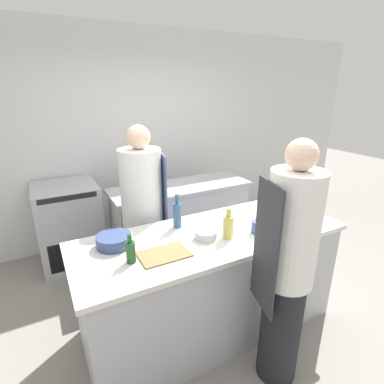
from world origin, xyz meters
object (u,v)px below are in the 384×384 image
chef_at_prep_near (287,271)px  bowl_prep_small (206,234)px  oven_range (69,225)px  bottle_water (272,209)px  cup (257,227)px  bottle_olive_oil (228,226)px  bottle_wine (282,205)px  bottle_vinegar (131,251)px  bowl_mixing_large (114,241)px  bottle_sauce (177,214)px  bottle_cooking_oil (299,216)px  chef_at_stove (143,217)px

chef_at_prep_near → bowl_prep_small: bearing=40.5°
oven_range → bowl_prep_small: bowl_prep_small is taller
bottle_water → cup: bearing=-151.4°
bottle_olive_oil → bottle_wine: 0.77m
bottle_vinegar → bottle_wine: bearing=6.0°
bowl_mixing_large → cup: bearing=-17.4°
chef_at_prep_near → bottle_sauce: bearing=39.4°
oven_range → chef_at_prep_near: 2.65m
bottle_olive_oil → bottle_cooking_oil: size_ratio=1.23×
bottle_vinegar → cup: bearing=-3.6°
chef_at_prep_near → bottle_water: (0.43, 0.64, 0.12)m
bottle_cooking_oil → chef_at_stove: bearing=139.7°
bottle_olive_oil → cup: (0.26, -0.05, -0.05)m
bowl_prep_small → bottle_olive_oil: bearing=-24.9°
bottle_water → bowl_prep_small: (-0.71, -0.04, -0.06)m
bottle_water → bowl_mixing_large: size_ratio=0.87×
bottle_cooking_oil → bowl_mixing_large: (-1.51, 0.39, -0.04)m
chef_at_stove → bowl_prep_small: bearing=28.8°
chef_at_prep_near → bottle_vinegar: chef_at_prep_near is taller
bottle_cooking_oil → bottle_water: bearing=122.5°
bottle_sauce → bottle_water: bearing=-16.9°
bottle_wine → bottle_water: bottle_water is taller
chef_at_stove → bottle_sauce: (0.14, -0.47, 0.18)m
bowl_mixing_large → bowl_prep_small: size_ratio=1.46×
bowl_mixing_large → cup: 1.14m
oven_range → chef_at_stove: chef_at_stove is taller
bottle_sauce → bottle_water: (0.82, -0.25, -0.03)m
bottle_water → bottle_vinegar: bearing=-176.0°
chef_at_prep_near → bowl_mixing_large: chef_at_prep_near is taller
bottle_olive_oil → bottle_water: bearing=11.5°
chef_at_stove → bottle_wine: size_ratio=9.22×
bottle_olive_oil → bottle_water: size_ratio=1.09×
chef_at_prep_near → bottle_vinegar: 1.06m
bowl_mixing_large → chef_at_prep_near: bearing=-40.9°
chef_at_prep_near → oven_range: bearing=41.4°
bottle_olive_oil → bowl_mixing_large: (-0.83, 0.29, -0.05)m
bowl_mixing_large → bottle_cooking_oil: bearing=-14.4°
chef_at_prep_near → bowl_prep_small: size_ratio=10.01×
oven_range → chef_at_stove: (0.60, -1.00, 0.38)m
bowl_prep_small → bottle_cooking_oil: bearing=-11.2°
bottle_wine → bottle_water: (-0.20, -0.07, 0.02)m
oven_range → chef_at_stove: bearing=-59.0°
oven_range → chef_at_prep_near: (1.13, -2.36, 0.41)m
bottle_cooking_oil → bottle_water: 0.24m
chef_at_prep_near → bottle_sauce: chef_at_prep_near is taller
cup → bottle_water: bearing=28.6°
bottle_wine → bottle_sauce: bearing=169.8°
bottle_cooking_oil → bottle_sauce: bottle_sauce is taller
bottle_olive_oil → bowl_prep_small: 0.19m
oven_range → bowl_prep_small: 2.02m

